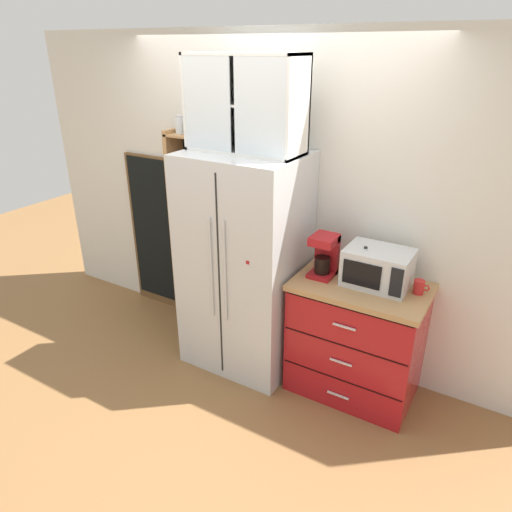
# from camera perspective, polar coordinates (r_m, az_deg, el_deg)

# --- Properties ---
(ground_plane) EXTENTS (10.52, 10.52, 0.00)m
(ground_plane) POSITION_cam_1_polar(r_m,az_deg,el_deg) (4.08, -1.26, -12.01)
(ground_plane) COLOR olive
(wall_back_cream) EXTENTS (4.84, 0.10, 2.55)m
(wall_back_cream) POSITION_cam_1_polar(r_m,az_deg,el_deg) (3.80, 1.79, 6.87)
(wall_back_cream) COLOR silver
(wall_back_cream) RESTS_ON ground
(refrigerator) EXTENTS (0.87, 0.72, 1.73)m
(refrigerator) POSITION_cam_1_polar(r_m,az_deg,el_deg) (3.63, -1.36, -0.91)
(refrigerator) COLOR silver
(refrigerator) RESTS_ON ground
(pantry_shelf_column) EXTENTS (0.44, 0.25, 1.91)m
(pantry_shelf_column) POSITION_cam_1_polar(r_m,az_deg,el_deg) (4.18, -7.12, 3.58)
(pantry_shelf_column) COLOR brown
(pantry_shelf_column) RESTS_ON ground
(counter_cabinet) EXTENTS (0.93, 0.60, 0.91)m
(counter_cabinet) POSITION_cam_1_polar(r_m,az_deg,el_deg) (3.55, 12.18, -9.85)
(counter_cabinet) COLOR #A8161C
(counter_cabinet) RESTS_ON ground
(microwave) EXTENTS (0.44, 0.33, 0.26)m
(microwave) POSITION_cam_1_polar(r_m,az_deg,el_deg) (3.28, 14.72, -1.37)
(microwave) COLOR silver
(microwave) RESTS_ON counter_cabinet
(coffee_maker) EXTENTS (0.17, 0.20, 0.31)m
(coffee_maker) POSITION_cam_1_polar(r_m,az_deg,el_deg) (3.34, 8.43, 0.16)
(coffee_maker) COLOR #A8161C
(coffee_maker) RESTS_ON counter_cabinet
(mug_red) EXTENTS (0.11, 0.07, 0.10)m
(mug_red) POSITION_cam_1_polar(r_m,az_deg,el_deg) (3.28, 19.38, -3.60)
(mug_red) COLOR red
(mug_red) RESTS_ON counter_cabinet
(bottle_clear) EXTENTS (0.06, 0.06, 0.28)m
(bottle_clear) POSITION_cam_1_polar(r_m,az_deg,el_deg) (3.27, 13.07, -1.43)
(bottle_clear) COLOR silver
(bottle_clear) RESTS_ON counter_cabinet
(upper_cabinet) EXTENTS (0.83, 0.32, 0.65)m
(upper_cabinet) POSITION_cam_1_polar(r_m,az_deg,el_deg) (3.34, -1.11, 18.14)
(upper_cabinet) COLOR silver
(upper_cabinet) RESTS_ON refrigerator
(chalkboard_menu) EXTENTS (0.60, 0.04, 1.51)m
(chalkboard_menu) POSITION_cam_1_polar(r_m,az_deg,el_deg) (4.60, -12.11, 2.73)
(chalkboard_menu) COLOR brown
(chalkboard_menu) RESTS_ON ground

